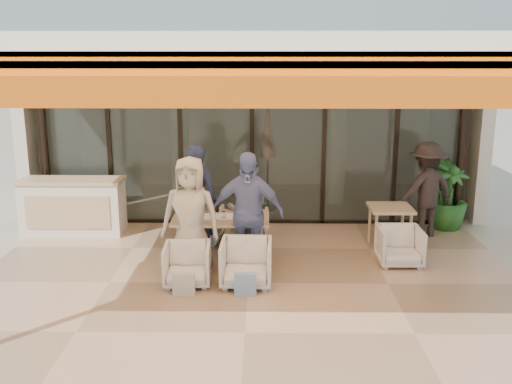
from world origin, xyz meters
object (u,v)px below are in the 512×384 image
potted_palm (448,195)px  diner_periwinkle (247,213)px  chair_near_left (187,263)px  standing_woman (426,190)px  chair_near_right (246,261)px  diner_cream (190,216)px  diner_grey (249,209)px  dining_table (221,220)px  diner_navy (197,199)px  host_counter (73,206)px  side_chair (400,244)px  side_table (390,213)px  chair_far_left (201,223)px  chair_far_right (249,225)px

potted_palm → diner_periwinkle: bearing=-148.8°
chair_near_left → standing_woman: bearing=26.3°
chair_near_right → diner_cream: diner_cream is taller
potted_palm → chair_near_left: bearing=-148.8°
chair_near_left → diner_grey: diner_grey is taller
dining_table → diner_periwinkle: bearing=-46.8°
dining_table → diner_navy: diner_navy is taller
host_counter → diner_grey: (3.21, -0.91, 0.21)m
diner_periwinkle → side_chair: (2.37, 0.33, -0.59)m
side_chair → diner_cream: bearing=-174.4°
diner_periwinkle → side_table: bearing=28.7°
chair_far_left → side_chair: chair_far_left is taller
chair_far_right → chair_near_left: (-0.84, -1.90, 0.01)m
chair_far_right → diner_cream: diner_cream is taller
diner_periwinkle → potted_palm: bearing=35.4°
chair_far_left → chair_far_right: 0.84m
diner_grey → standing_woman: standing_woman is taller
chair_far_left → chair_far_right: (0.84, 0.00, -0.03)m
diner_grey → diner_cream: (-0.84, -0.90, 0.15)m
chair_near_right → diner_periwinkle: bearing=91.6°
chair_far_left → diner_grey: (0.84, -0.50, 0.39)m
chair_near_left → side_chair: 3.31m
chair_near_right → standing_woman: 3.89m
dining_table → chair_far_left: (-0.41, 0.94, -0.34)m
diner_cream → potted_palm: size_ratio=1.36×
chair_far_right → chair_near_right: size_ratio=0.88×
chair_near_right → diner_navy: bearing=122.5°
chair_near_right → potted_palm: bearing=38.2°
dining_table → side_chair: dining_table is taller
host_counter → diner_cream: diner_cream is taller
diner_grey → side_chair: 2.47m
chair_far_right → diner_navy: size_ratio=0.36×
diner_periwinkle → standing_woman: size_ratio=1.07×
dining_table → diner_cream: (-0.41, -0.46, 0.20)m
chair_near_right → side_table: bearing=35.3°
chair_near_left → dining_table: bearing=63.5°
chair_far_right → diner_cream: 1.73m
diner_grey → diner_cream: bearing=35.6°
chair_near_left → diner_grey: (0.84, 1.40, 0.41)m
dining_table → side_table: (2.79, 0.62, -0.05)m
chair_near_left → diner_cream: size_ratio=0.38×
host_counter → chair_far_right: host_counter is taller
diner_periwinkle → potted_palm: 4.31m
chair_near_right → diner_grey: bearing=91.6°
dining_table → chair_far_right: (0.43, 0.94, -0.36)m
chair_near_right → diner_periwinkle: (0.00, 0.50, 0.56)m
diner_cream → side_table: (3.21, 1.08, -0.25)m
diner_grey → host_counter: bearing=-27.2°
host_counter → chair_near_right: (3.21, -2.31, -0.16)m
host_counter → standing_woman: 6.35m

